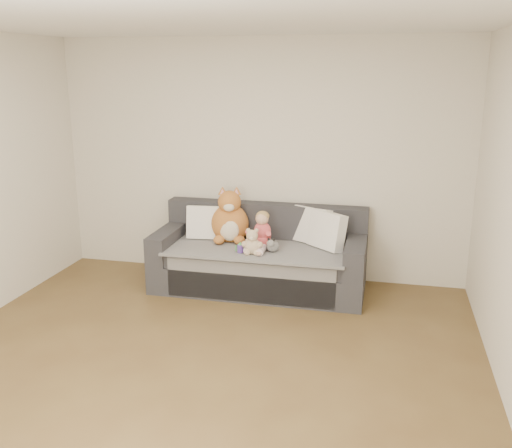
{
  "coord_description": "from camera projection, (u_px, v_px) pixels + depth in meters",
  "views": [
    {
      "loc": [
        1.36,
        -3.53,
        2.26
      ],
      "look_at": [
        0.11,
        1.87,
        0.75
      ],
      "focal_mm": 40.0,
      "sensor_mm": 36.0,
      "label": 1
    }
  ],
  "objects": [
    {
      "name": "cushion_right_front",
      "position": [
        327.0,
        230.0,
        5.83
      ],
      "size": [
        0.44,
        0.41,
        0.39
      ],
      "rotation": [
        0.0,
        0.0,
        -0.69
      ],
      "color": "white",
      "rests_on": "sofa"
    },
    {
      "name": "plush_cow",
      "position": [
        272.0,
        246.0,
        5.75
      ],
      "size": [
        0.13,
        0.2,
        0.16
      ],
      "rotation": [
        0.0,
        0.0,
        -0.05
      ],
      "color": "white",
      "rests_on": "sofa"
    },
    {
      "name": "cushion_right_back",
      "position": [
        311.0,
        225.0,
        6.03
      ],
      "size": [
        0.45,
        0.36,
        0.39
      ],
      "rotation": [
        0.0,
        0.0,
        -0.5
      ],
      "color": "white",
      "rests_on": "sofa"
    },
    {
      "name": "cushion_left",
      "position": [
        205.0,
        222.0,
        6.19
      ],
      "size": [
        0.41,
        0.21,
        0.37
      ],
      "rotation": [
        0.0,
        0.0,
        0.1
      ],
      "color": "white",
      "rests_on": "sofa"
    },
    {
      "name": "sippy_cup",
      "position": [
        240.0,
        247.0,
        5.72
      ],
      "size": [
        0.1,
        0.08,
        0.11
      ],
      "rotation": [
        0.0,
        0.0,
        0.36
      ],
      "color": "#583A9E",
      "rests_on": "sofa"
    },
    {
      "name": "room_shell",
      "position": [
        198.0,
        202.0,
        4.26
      ],
      "size": [
        5.0,
        5.0,
        5.0
      ],
      "color": "brown",
      "rests_on": "ground"
    },
    {
      "name": "sofa",
      "position": [
        260.0,
        259.0,
        6.04
      ],
      "size": [
        2.2,
        0.94,
        0.85
      ],
      "color": "#2C2C31",
      "rests_on": "ground"
    },
    {
      "name": "toddler",
      "position": [
        261.0,
        233.0,
        5.83
      ],
      "size": [
        0.28,
        0.4,
        0.4
      ],
      "rotation": [
        0.0,
        0.0,
        -0.12
      ],
      "color": "#DD4E56",
      "rests_on": "sofa"
    },
    {
      "name": "teddy_bear",
      "position": [
        252.0,
        244.0,
        5.67
      ],
      "size": [
        0.21,
        0.16,
        0.27
      ],
      "rotation": [
        0.0,
        0.0,
        0.12
      ],
      "color": "tan",
      "rests_on": "sofa"
    },
    {
      "name": "plush_cat",
      "position": [
        230.0,
        220.0,
        6.09
      ],
      "size": [
        0.5,
        0.47,
        0.62
      ],
      "rotation": [
        0.0,
        0.0,
        0.21
      ],
      "color": "#A54E24",
      "rests_on": "sofa"
    }
  ]
}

